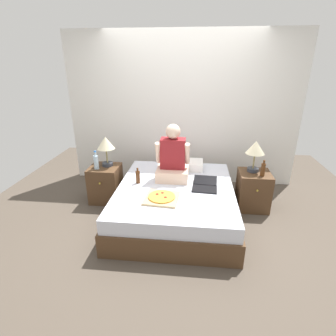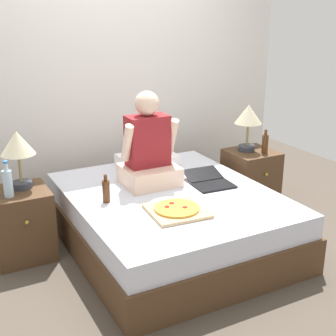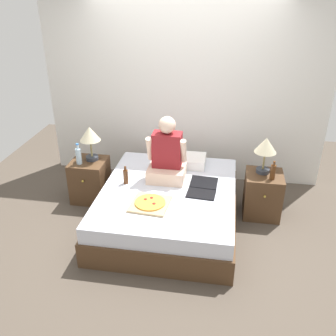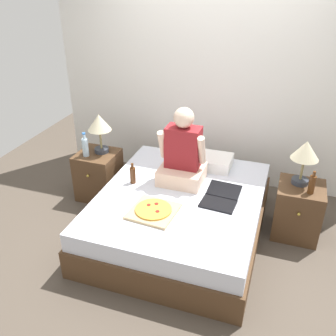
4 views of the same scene
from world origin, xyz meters
name	(u,v)px [view 3 (image 3 of 4)]	position (x,y,z in m)	size (l,w,h in m)	color
ground_plane	(168,222)	(0.00, 0.00, 0.00)	(5.86, 5.86, 0.00)	#4C4238
wall_back	(184,92)	(0.00, 1.30, 1.25)	(3.86, 0.12, 2.50)	silver
bed	(168,206)	(0.00, 0.00, 0.23)	(1.57, 1.88, 0.47)	#4C331E
nightstand_left	(90,180)	(-1.11, 0.38, 0.28)	(0.44, 0.47, 0.55)	#4C331E
lamp_on_left_nightstand	(90,136)	(-1.07, 0.43, 0.88)	(0.26, 0.26, 0.45)	#333842
water_bottle	(79,156)	(-1.19, 0.29, 0.67)	(0.07, 0.07, 0.28)	silver
nightstand_right	(262,194)	(1.11, 0.38, 0.28)	(0.44, 0.47, 0.55)	#4C331E
lamp_on_right_nightstand	(266,148)	(1.08, 0.43, 0.88)	(0.26, 0.26, 0.45)	#333842
beer_bottle	(273,172)	(1.18, 0.28, 0.65)	(0.06, 0.06, 0.23)	#512D14
pillow	(185,160)	(0.11, 0.66, 0.53)	(0.52, 0.34, 0.12)	white
person_seated	(167,157)	(-0.06, 0.26, 0.76)	(0.47, 0.40, 0.78)	beige
laptop	(202,190)	(0.39, 0.01, 0.49)	(0.35, 0.44, 0.07)	black
pizza_box	(150,204)	(-0.14, -0.37, 0.49)	(0.43, 0.43, 0.05)	tan
beer_bottle_on_bed	(126,176)	(-0.52, 0.05, 0.56)	(0.06, 0.06, 0.22)	#4C2811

